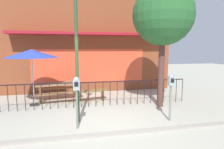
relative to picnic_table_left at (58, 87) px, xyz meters
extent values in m
plane|color=#AFAD9B|center=(1.46, -2.80, -0.61)|extent=(40.00, 40.00, 0.00)
cube|color=#492713|center=(1.46, 1.72, -0.61)|extent=(8.72, 0.54, 0.01)
cube|color=brown|center=(1.46, 1.72, 1.75)|extent=(8.72, 0.50, 4.73)
cube|color=#E54C2D|center=(1.46, 1.46, 0.74)|extent=(5.67, 0.02, 1.70)
cube|color=maroon|center=(1.46, 1.09, 2.31)|extent=(7.41, 0.76, 0.12)
cube|color=black|center=(1.46, -1.14, 0.34)|extent=(7.32, 0.04, 0.04)
cylinder|color=black|center=(-1.64, -1.14, -0.14)|extent=(0.02, 0.02, 0.95)
cylinder|color=black|center=(-1.36, -1.14, -0.14)|extent=(0.02, 0.02, 0.95)
cylinder|color=black|center=(-1.07, -1.14, -0.14)|extent=(0.02, 0.02, 0.95)
cylinder|color=black|center=(-0.79, -1.14, -0.14)|extent=(0.02, 0.02, 0.95)
cylinder|color=black|center=(-0.51, -1.14, -0.14)|extent=(0.02, 0.02, 0.95)
cylinder|color=black|center=(-0.23, -1.14, -0.14)|extent=(0.02, 0.02, 0.95)
cylinder|color=black|center=(0.05, -1.14, -0.14)|extent=(0.02, 0.02, 0.95)
cylinder|color=black|center=(0.33, -1.14, -0.14)|extent=(0.02, 0.02, 0.95)
cylinder|color=black|center=(0.62, -1.14, -0.14)|extent=(0.02, 0.02, 0.95)
cylinder|color=black|center=(0.90, -1.14, -0.14)|extent=(0.02, 0.02, 0.95)
cylinder|color=black|center=(1.18, -1.14, -0.14)|extent=(0.02, 0.02, 0.95)
cylinder|color=black|center=(1.46, -1.14, -0.14)|extent=(0.02, 0.02, 0.95)
cylinder|color=black|center=(1.74, -1.14, -0.14)|extent=(0.02, 0.02, 0.95)
cylinder|color=black|center=(2.02, -1.14, -0.14)|extent=(0.02, 0.02, 0.95)
cylinder|color=black|center=(2.31, -1.14, -0.14)|extent=(0.02, 0.02, 0.95)
cylinder|color=black|center=(2.59, -1.14, -0.14)|extent=(0.02, 0.02, 0.95)
cylinder|color=black|center=(2.87, -1.14, -0.14)|extent=(0.02, 0.02, 0.95)
cylinder|color=black|center=(3.15, -1.14, -0.14)|extent=(0.02, 0.02, 0.95)
cylinder|color=black|center=(3.43, -1.14, -0.14)|extent=(0.02, 0.02, 0.95)
cylinder|color=black|center=(3.71, -1.14, -0.14)|extent=(0.02, 0.02, 0.95)
cylinder|color=black|center=(4.00, -1.14, -0.14)|extent=(0.02, 0.02, 0.95)
cylinder|color=black|center=(4.28, -1.14, -0.14)|extent=(0.02, 0.02, 0.95)
cylinder|color=black|center=(4.56, -1.14, -0.14)|extent=(0.02, 0.02, 0.95)
cylinder|color=black|center=(4.84, -1.14, -0.14)|extent=(0.02, 0.02, 0.95)
cylinder|color=black|center=(5.12, -1.14, -0.14)|extent=(0.02, 0.02, 0.95)
cube|color=olive|center=(0.00, 0.00, 0.13)|extent=(1.89, 1.02, 0.07)
cube|color=brown|center=(0.08, -0.54, -0.17)|extent=(1.82, 0.53, 0.05)
cube|color=olive|center=(-0.08, 0.54, -0.17)|extent=(1.82, 0.53, 0.05)
cube|color=brown|center=(-0.69, -0.39, -0.24)|extent=(0.12, 0.36, 0.78)
cube|color=brown|center=(-0.77, 0.17, -0.24)|extent=(0.12, 0.36, 0.78)
cube|color=brown|center=(0.77, -0.17, -0.24)|extent=(0.12, 0.36, 0.78)
cube|color=brown|center=(0.69, 0.39, -0.24)|extent=(0.12, 0.36, 0.78)
cylinder|color=#272523|center=(-0.90, -0.51, -0.59)|extent=(0.36, 0.36, 0.05)
cylinder|color=#B3B3B0|center=(-0.90, -0.51, 0.46)|extent=(0.04, 0.04, 2.14)
cone|color=#2C45B5|center=(-0.90, -0.51, 1.42)|extent=(1.96, 1.96, 0.32)
cube|color=brown|center=(1.31, -0.39, -0.16)|extent=(1.44, 0.59, 0.06)
cube|color=brown|center=(0.76, -0.50, -0.39)|extent=(0.08, 0.29, 0.45)
cube|color=brown|center=(1.86, -0.28, -0.39)|extent=(0.08, 0.29, 0.45)
cylinder|color=slate|center=(3.52, -3.08, -0.06)|extent=(0.06, 0.06, 1.10)
cube|color=#829A99|center=(3.52, -3.08, 0.62)|extent=(0.18, 0.14, 0.28)
sphere|color=gray|center=(3.52, -3.08, 0.76)|extent=(0.17, 0.17, 0.17)
cube|color=black|center=(3.52, -3.15, 0.66)|extent=(0.11, 0.01, 0.12)
cylinder|color=slate|center=(0.71, -3.11, -0.06)|extent=(0.06, 0.06, 1.09)
cube|color=gray|center=(0.71, -3.11, 0.62)|extent=(0.18, 0.14, 0.28)
sphere|color=gray|center=(0.71, -3.11, 0.76)|extent=(0.17, 0.17, 0.17)
cube|color=black|center=(0.71, -3.18, 0.65)|extent=(0.11, 0.01, 0.12)
cylinder|color=#4D2F29|center=(3.89, -1.63, 0.80)|extent=(0.23, 0.23, 2.82)
sphere|color=#275A2B|center=(3.89, -1.63, 2.82)|extent=(2.23, 2.23, 2.23)
cylinder|color=#314729|center=(0.75, -2.62, 1.22)|extent=(0.10, 0.10, 3.65)
cube|color=#9D9589|center=(1.46, -3.68, -0.61)|extent=(12.21, 0.20, 0.11)
camera|label=1|loc=(0.65, -8.27, 1.59)|focal=30.63mm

